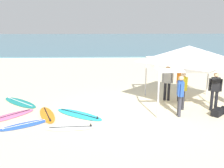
# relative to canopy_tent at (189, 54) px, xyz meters

# --- Properties ---
(ground_plane) EXTENTS (80.00, 80.00, 0.00)m
(ground_plane) POSITION_rel_canopy_tent_xyz_m (-2.87, -0.86, -2.39)
(ground_plane) COLOR beige
(sea) EXTENTS (80.00, 36.00, 0.10)m
(sea) POSITION_rel_canopy_tent_xyz_m (-2.87, 32.59, -2.34)
(sea) COLOR teal
(sea) RESTS_ON ground
(canopy_tent) EXTENTS (3.36, 3.36, 2.75)m
(canopy_tent) POSITION_rel_canopy_tent_xyz_m (0.00, 0.00, 0.00)
(canopy_tent) COLOR #B7B7BC
(canopy_tent) RESTS_ON ground
(surfboard_blue) EXTENTS (1.85, 1.43, 0.19)m
(surfboard_blue) POSITION_rel_canopy_tent_xyz_m (-6.79, -2.26, -2.35)
(surfboard_blue) COLOR blue
(surfboard_blue) RESTS_ON ground
(surfboard_teal) EXTENTS (2.23, 2.09, 0.19)m
(surfboard_teal) POSITION_rel_canopy_tent_xyz_m (-7.79, 0.48, -2.35)
(surfboard_teal) COLOR #19847F
(surfboard_teal) RESTS_ON ground
(surfboard_cyan) EXTENTS (2.28, 1.88, 0.19)m
(surfboard_cyan) POSITION_rel_canopy_tent_xyz_m (-4.82, -1.21, -2.35)
(surfboard_cyan) COLOR #23B2CC
(surfboard_cyan) RESTS_ON ground
(surfboard_orange) EXTENTS (1.20, 2.07, 0.19)m
(surfboard_orange) POSITION_rel_canopy_tent_xyz_m (-6.15, -1.21, -2.35)
(surfboard_orange) COLOR orange
(surfboard_orange) RESTS_ON ground
(surfboard_pink) EXTENTS (1.96, 2.02, 0.19)m
(surfboard_pink) POSITION_rel_canopy_tent_xyz_m (-7.67, -1.34, -2.35)
(surfboard_pink) COLOR pink
(surfboard_pink) RESTS_ON ground
(surfboard_white) EXTENTS (1.83, 0.62, 0.19)m
(surfboard_white) POSITION_rel_canopy_tent_xyz_m (-5.00, -2.57, -2.35)
(surfboard_white) COLOR white
(surfboard_white) RESTS_ON ground
(person_blue) EXTENTS (0.26, 0.55, 1.71)m
(person_blue) POSITION_rel_canopy_tent_xyz_m (-0.68, -1.41, -1.40)
(person_blue) COLOR #383842
(person_blue) RESTS_ON ground
(person_black) EXTENTS (0.53, 0.32, 1.71)m
(person_black) POSITION_rel_canopy_tent_xyz_m (0.99, -0.81, -1.40)
(person_black) COLOR black
(person_black) RESTS_ON ground
(person_grey) EXTENTS (0.52, 0.34, 1.71)m
(person_grey) POSITION_rel_canopy_tent_xyz_m (-0.71, 0.72, -1.40)
(person_grey) COLOR black
(person_grey) RESTS_ON ground
(person_yellow) EXTENTS (0.48, 0.38, 1.71)m
(person_yellow) POSITION_rel_canopy_tent_xyz_m (-0.39, -0.70, -1.40)
(person_yellow) COLOR #2D2D33
(person_yellow) RESTS_ON ground
(person_orange) EXTENTS (0.33, 0.52, 1.71)m
(person_orange) POSITION_rel_canopy_tent_xyz_m (-0.13, 0.50, -1.40)
(person_orange) COLOR black
(person_orange) RESTS_ON ground
(gear_bag_by_pole) EXTENTS (0.65, 0.65, 0.28)m
(gear_bag_by_pole) POSITION_rel_canopy_tent_xyz_m (0.94, -1.38, -2.25)
(gear_bag_by_pole) COLOR black
(gear_bag_by_pole) RESTS_ON ground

